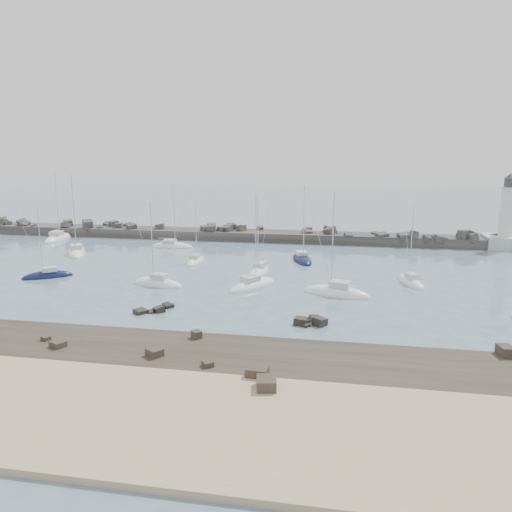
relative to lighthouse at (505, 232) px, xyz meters
The scene contains 18 objects.
ground 60.52m from the lighthouse, 141.04° to the right, with size 400.00×400.00×0.00m, color slate.
sand_strip 84.37m from the lighthouse, 123.88° to the right, with size 140.00×14.00×1.00m, color tan.
rock_shelf 76.26m from the lighthouse, 128.06° to the right, with size 140.00×12.21×2.02m.
rock_cluster_near 69.66m from the lighthouse, 136.85° to the right, with size 4.02×4.23×1.45m.
rock_cluster_far 58.87m from the lighthouse, 123.97° to the right, with size 3.68×3.22×1.49m.
breakwater 54.52m from the lighthouse, behind, with size 115.00×6.86×5.05m.
lighthouse is the anchor object (origin of this frame).
sailboat_1 78.78m from the lighthouse, 165.79° to the right, with size 7.12×9.79×15.00m.
sailboat_2 80.02m from the lighthouse, 153.55° to the right, with size 7.00×5.64×11.14m.
sailboat_3 57.96m from the lighthouse, 157.24° to the right, with size 2.37×6.84×10.80m.
sailboat_4 62.62m from the lighthouse, behind, with size 8.26×2.87×12.83m.
sailboat_5 65.74m from the lighthouse, 145.80° to the right, with size 8.00×3.99×12.31m.
sailboat_6 50.33m from the lighthouse, 146.43° to the right, with size 3.23×7.83×12.19m.
sailboat_7 54.59m from the lighthouse, 139.51° to the right, with size 6.73×8.58×13.36m.
sailboat_8 40.62m from the lighthouse, 153.67° to the right, with size 5.05×8.88×13.32m.
sailboat_9 47.98m from the lighthouse, 129.12° to the right, with size 9.27×5.01×14.15m.
sailboat_10 36.17m from the lighthouse, 124.22° to the right, with size 4.32×7.57×11.57m.
sailboat_13 87.86m from the lighthouse, behind, with size 3.43×9.61×14.97m.
Camera 1 is at (17.54, -61.03, 18.05)m, focal length 35.00 mm.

